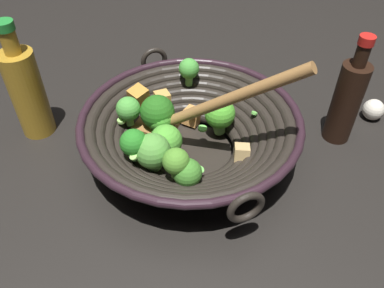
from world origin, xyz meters
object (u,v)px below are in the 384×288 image
object	(u,v)px
cooking_oil_bottle	(27,91)
garlic_bulb	(373,110)
soy_sauce_bottle	(347,100)
wok	(189,130)

from	to	relation	value
cooking_oil_bottle	garlic_bulb	distance (m)	0.64
soy_sauce_bottle	cooking_oil_bottle	size ratio (longest dim) A/B	0.93
cooking_oil_bottle	garlic_bulb	bearing A→B (deg)	-84.58
garlic_bulb	soy_sauce_bottle	bearing A→B (deg)	124.99
wok	garlic_bulb	world-z (taller)	wok
soy_sauce_bottle	garlic_bulb	xyz separation A→B (m)	(0.06, -0.08, -0.06)
soy_sauce_bottle	garlic_bulb	bearing A→B (deg)	-55.01
cooking_oil_bottle	wok	bearing A→B (deg)	-101.15
wok	garlic_bulb	distance (m)	0.37
soy_sauce_bottle	cooking_oil_bottle	bearing A→B (deg)	90.33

